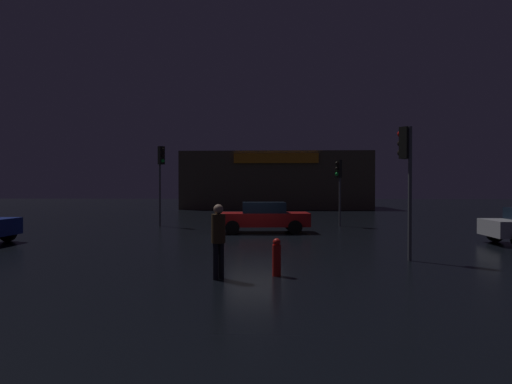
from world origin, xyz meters
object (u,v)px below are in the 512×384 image
(traffic_signal_cross_left, at_px, (406,159))
(pedestrian, at_px, (218,235))
(traffic_signal_main, at_px, (161,166))
(fire_hydrant, at_px, (277,257))
(traffic_signal_opposite, at_px, (339,176))
(car_far, at_px, (263,217))
(store_building, at_px, (275,181))

(traffic_signal_cross_left, height_order, pedestrian, traffic_signal_cross_left)
(traffic_signal_main, relative_size, fire_hydrant, 4.82)
(traffic_signal_opposite, relative_size, car_far, 0.83)
(traffic_signal_main, distance_m, fire_hydrant, 14.56)
(store_building, bearing_deg, pedestrian, -93.04)
(traffic_signal_cross_left, height_order, fire_hydrant, traffic_signal_cross_left)
(traffic_signal_cross_left, distance_m, fire_hydrant, 5.31)
(pedestrian, bearing_deg, car_far, 84.87)
(store_building, relative_size, traffic_signal_main, 4.25)
(car_far, relative_size, pedestrian, 2.52)
(store_building, bearing_deg, traffic_signal_main, -107.77)
(car_far, distance_m, fire_hydrant, 9.72)
(car_far, bearing_deg, traffic_signal_cross_left, -58.59)
(store_building, relative_size, fire_hydrant, 20.46)
(pedestrian, bearing_deg, traffic_signal_cross_left, 26.93)
(car_far, bearing_deg, traffic_signal_main, 152.77)
(traffic_signal_opposite, xyz_separation_m, traffic_signal_cross_left, (0.24, -10.69, 0.20))
(car_far, xyz_separation_m, pedestrian, (-0.91, -10.11, 0.29))
(traffic_signal_cross_left, xyz_separation_m, pedestrian, (-5.41, -2.75, -2.01))
(traffic_signal_opposite, bearing_deg, traffic_signal_main, -178.39)
(traffic_signal_main, xyz_separation_m, pedestrian, (5.00, -13.15, -2.36))
(traffic_signal_main, xyz_separation_m, traffic_signal_opposite, (10.16, 0.28, -0.55))
(traffic_signal_opposite, relative_size, pedestrian, 2.09)
(traffic_signal_main, xyz_separation_m, traffic_signal_cross_left, (10.40, -10.40, -0.35))
(store_building, bearing_deg, traffic_signal_cross_left, -83.56)
(store_building, height_order, pedestrian, store_building)
(traffic_signal_main, height_order, pedestrian, traffic_signal_main)
(traffic_signal_main, bearing_deg, traffic_signal_cross_left, -45.01)
(traffic_signal_cross_left, relative_size, fire_hydrant, 4.29)
(pedestrian, bearing_deg, traffic_signal_opposite, 68.98)
(traffic_signal_cross_left, height_order, car_far, traffic_signal_cross_left)
(car_far, xyz_separation_m, fire_hydrant, (0.51, -9.70, -0.31))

